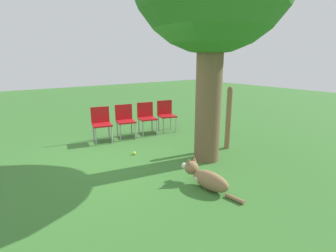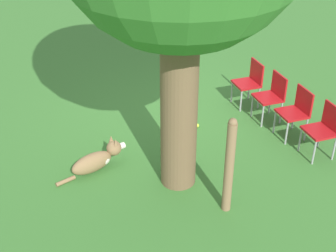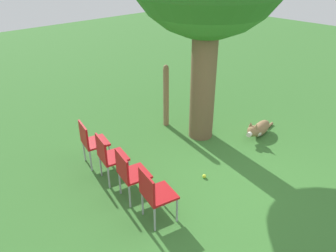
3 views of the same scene
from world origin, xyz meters
name	(u,v)px [view 2 (image 2 of 3)]	position (x,y,z in m)	size (l,w,h in m)	color
ground_plane	(173,128)	(0.00, 0.00, 0.00)	(30.00, 30.00, 0.00)	#38702D
dog	(97,160)	(1.59, 0.38, 0.17)	(1.18, 0.33, 0.44)	olive
fence_post	(229,166)	(0.51, 2.11, 0.71)	(0.12, 0.12, 1.41)	#846647
red_chair_0	(250,80)	(-1.66, 0.02, 0.50)	(0.51, 0.52, 0.85)	#B21419
red_chair_1	(272,94)	(-1.62, 0.64, 0.50)	(0.51, 0.52, 0.85)	#B21419
red_chair_2	(297,109)	(-1.58, 1.26, 0.50)	(0.51, 0.52, 0.85)	#B21419
red_chair_3	(324,127)	(-1.54, 1.88, 0.50)	(0.51, 0.52, 0.85)	#B21419
tennis_ball	(197,126)	(-0.37, 0.19, 0.03)	(0.07, 0.07, 0.07)	#CCE033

